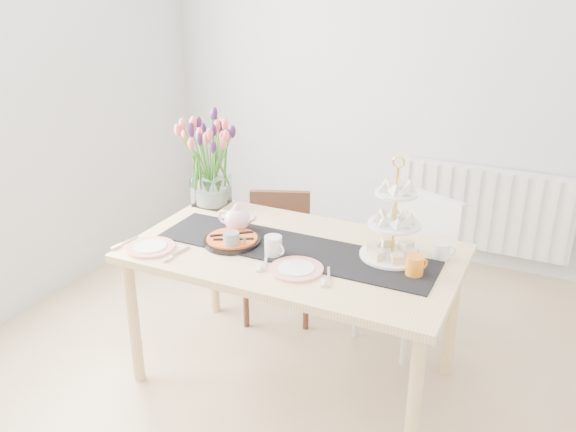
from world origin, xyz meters
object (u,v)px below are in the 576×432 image
at_px(mug_white, 273,246).
at_px(mug_orange, 415,266).
at_px(radiator, 484,209).
at_px(tart_tin, 232,241).
at_px(plate_left, 150,247).
at_px(chair_brown, 279,245).
at_px(dining_table, 294,264).
at_px(tulip_vase, 209,147).
at_px(plate_right, 296,269).
at_px(mug_grey, 231,241).
at_px(cream_jug, 441,251).
at_px(cake_stand, 393,233).
at_px(chair_white, 414,258).
at_px(teapot, 237,219).

relative_size(mug_white, mug_orange, 1.05).
relative_size(radiator, mug_white, 11.88).
bearing_deg(radiator, mug_orange, -92.07).
relative_size(tart_tin, mug_orange, 2.98).
bearing_deg(mug_white, plate_left, -140.23).
height_order(chair_brown, tart_tin, tart_tin).
bearing_deg(dining_table, tulip_vase, 153.77).
distance_m(dining_table, plate_right, 0.23).
relative_size(tart_tin, mug_grey, 3.02).
xyz_separation_m(cream_jug, tart_tin, (-0.98, -0.29, -0.02)).
xyz_separation_m(radiator, mug_grey, (-0.94, -1.86, 0.35)).
bearing_deg(mug_grey, plate_right, -37.76).
xyz_separation_m(dining_table, mug_orange, (0.60, -0.01, 0.12)).
xyz_separation_m(tulip_vase, tart_tin, (0.38, -0.41, -0.33)).
distance_m(cake_stand, plate_right, 0.49).
bearing_deg(dining_table, cake_stand, 15.05).
bearing_deg(plate_left, mug_grey, 23.39).
distance_m(mug_white, plate_right, 0.19).
bearing_deg(mug_grey, chair_white, 18.75).
distance_m(radiator, tart_tin, 2.07).
bearing_deg(cream_jug, tart_tin, -176.59).
bearing_deg(chair_brown, tart_tin, -105.26).
xyz_separation_m(teapot, plate_right, (0.46, -0.26, -0.06)).
distance_m(chair_brown, teapot, 0.66).
bearing_deg(mug_white, plate_right, -7.10).
bearing_deg(chair_brown, cake_stand, -51.66).
bearing_deg(teapot, mug_orange, -4.04).
bearing_deg(mug_white, teapot, 171.23).
xyz_separation_m(dining_table, plate_right, (0.10, -0.19, 0.08)).
distance_m(tulip_vase, cream_jug, 1.40).
bearing_deg(tart_tin, teapot, 109.57).
height_order(chair_white, mug_white, chair_white).
distance_m(cake_stand, mug_white, 0.57).
bearing_deg(tart_tin, plate_left, -146.02).
bearing_deg(plate_left, tart_tin, 33.98).
height_order(chair_white, teapot, teapot).
bearing_deg(teapot, chair_white, 37.01).
bearing_deg(mug_orange, chair_brown, 94.22).
relative_size(dining_table, tart_tin, 5.61).
xyz_separation_m(radiator, chair_white, (-0.22, -1.07, 0.05)).
distance_m(cream_jug, mug_white, 0.80).
relative_size(chair_brown, tulip_vase, 1.20).
distance_m(chair_white, cream_jug, 0.58).
bearing_deg(chair_white, tulip_vase, -140.51).
height_order(tulip_vase, plate_left, tulip_vase).
relative_size(dining_table, chair_white, 1.85).
xyz_separation_m(radiator, mug_white, (-0.73, -1.83, 0.35)).
bearing_deg(cream_jug, mug_orange, -119.74).
distance_m(mug_white, plate_left, 0.61).
xyz_separation_m(cake_stand, plate_right, (-0.36, -0.31, -0.12)).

